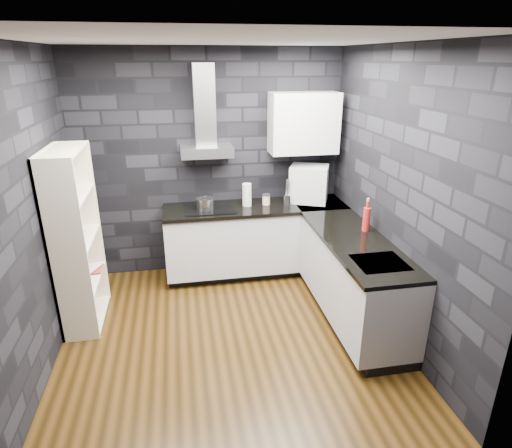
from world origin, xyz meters
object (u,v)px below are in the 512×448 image
object	(u,v)px
pot	(205,204)
bookshelf	(76,240)
glass_vase	(247,195)
red_bottle	(366,219)
storage_jar	(266,200)
fruit_bowl	(73,242)
appliance_garage	(309,184)
utensil_crock	(287,200)

from	to	relation	value
pot	bookshelf	world-z (taller)	bookshelf
glass_vase	red_bottle	distance (m)	1.48
storage_jar	fruit_bowl	size ratio (longest dim) A/B	0.58
glass_vase	pot	bearing A→B (deg)	-171.67
fruit_bowl	pot	bearing A→B (deg)	31.29
glass_vase	appliance_garage	distance (m)	0.78
red_bottle	fruit_bowl	distance (m)	2.90
pot	fruit_bowl	distance (m)	1.54
storage_jar	bookshelf	world-z (taller)	bookshelf
utensil_crock	pot	bearing A→B (deg)	-179.04
appliance_garage	red_bottle	bearing A→B (deg)	-50.66
glass_vase	appliance_garage	xyz separation A→B (m)	(0.78, 0.03, 0.09)
appliance_garage	fruit_bowl	xyz separation A→B (m)	(-2.60, -0.90, -0.19)
glass_vase	bookshelf	bearing A→B (deg)	-158.09
bookshelf	appliance_garage	bearing A→B (deg)	35.27
utensil_crock	red_bottle	bearing A→B (deg)	-58.62
bookshelf	pot	bearing A→B (deg)	45.56
glass_vase	red_bottle	bearing A→B (deg)	-43.52
appliance_garage	fruit_bowl	bearing A→B (deg)	-137.34
storage_jar	utensil_crock	size ratio (longest dim) A/B	0.91
utensil_crock	fruit_bowl	world-z (taller)	utensil_crock
bookshelf	fruit_bowl	xyz separation A→B (m)	(0.00, -0.14, 0.04)
utensil_crock	glass_vase	bearing A→B (deg)	173.24
red_bottle	appliance_garage	bearing A→B (deg)	105.79
pot	bookshelf	bearing A→B (deg)	-153.39
utensil_crock	bookshelf	world-z (taller)	bookshelf
pot	red_bottle	world-z (taller)	red_bottle
glass_vase	storage_jar	xyz separation A→B (m)	(0.24, 0.00, -0.08)
appliance_garage	bookshelf	size ratio (longest dim) A/B	0.25
fruit_bowl	glass_vase	bearing A→B (deg)	25.61
appliance_garage	fruit_bowl	size ratio (longest dim) A/B	2.32
utensil_crock	red_bottle	world-z (taller)	red_bottle
utensil_crock	red_bottle	distance (m)	1.13
glass_vase	appliance_garage	size ratio (longest dim) A/B	0.61
glass_vase	red_bottle	xyz separation A→B (m)	(1.07, -1.02, -0.01)
red_bottle	bookshelf	xyz separation A→B (m)	(-2.89, 0.29, -0.12)
storage_jar	appliance_garage	xyz separation A→B (m)	(0.54, 0.03, 0.17)
glass_vase	fruit_bowl	size ratio (longest dim) A/B	1.41
pot	glass_vase	xyz separation A→B (m)	(0.51, 0.07, 0.06)
fruit_bowl	red_bottle	bearing A→B (deg)	-2.90
storage_jar	red_bottle	xyz separation A→B (m)	(0.84, -1.02, 0.07)
pot	appliance_garage	bearing A→B (deg)	4.55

